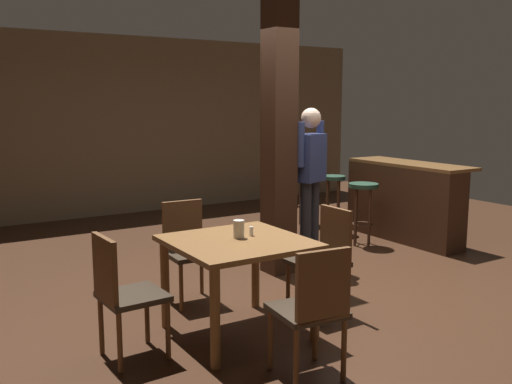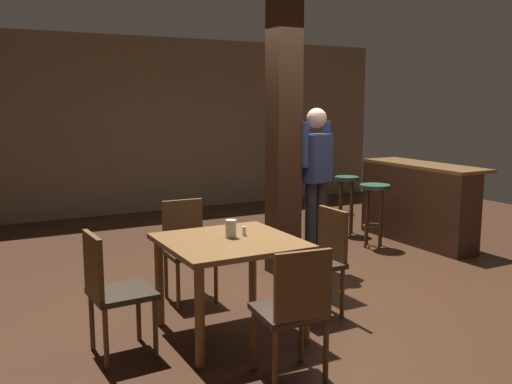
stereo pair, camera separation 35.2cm
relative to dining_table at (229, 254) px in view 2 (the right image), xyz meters
The scene contains 15 objects.
ground_plane 1.63m from the dining_table, 26.07° to the left, with size 10.80×10.80×0.00m, color #382114.
wall_back 5.39m from the dining_table, 75.35° to the left, with size 8.00×0.10×2.80m, color #756047.
pillar 1.84m from the dining_table, 45.09° to the left, with size 0.28×0.28×2.80m, color #382114.
dining_table is the anchor object (origin of this frame).
chair_west 0.91m from the dining_table, behind, with size 0.44×0.44×0.89m.
chair_east 0.86m from the dining_table, ahead, with size 0.42×0.42×0.89m.
chair_north 0.91m from the dining_table, 89.85° to the left, with size 0.43×0.43×0.89m.
chair_south 0.92m from the dining_table, 88.64° to the right, with size 0.46×0.46×0.89m.
napkin_cup 0.20m from the dining_table, 51.05° to the left, with size 0.09×0.09×0.14m, color beige.
salt_shaker 0.23m from the dining_table, 19.99° to the left, with size 0.03×0.03×0.07m, color silver.
standing_person 1.94m from the dining_table, 36.05° to the left, with size 0.47×0.31×1.72m.
bar_counter 3.66m from the dining_table, 24.05° to the left, with size 0.56×1.73×1.01m.
bar_stool_near 3.15m from the dining_table, 30.09° to the left, with size 0.37×0.37×0.78m.
bar_stool_mid 3.66m from the dining_table, 39.03° to the left, with size 0.32×0.32×0.79m.
bar_stool_far 4.11m from the dining_table, 45.69° to the left, with size 0.34×0.34×0.80m.
Camera 2 is at (-3.15, -4.48, 1.79)m, focal length 40.00 mm.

